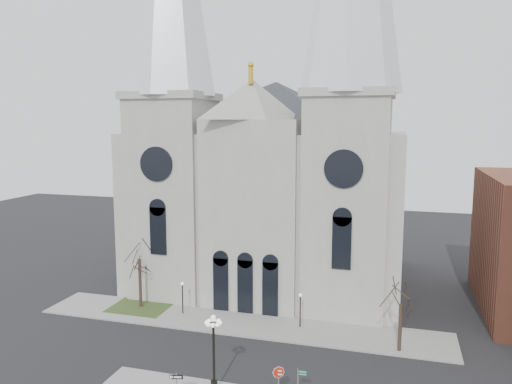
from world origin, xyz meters
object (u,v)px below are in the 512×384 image
(stop_sign, at_px, (279,375))
(one_way_sign, at_px, (177,383))
(globe_lamp, at_px, (214,344))
(street_name_sign, at_px, (299,381))

(stop_sign, xyz_separation_m, one_way_sign, (-6.60, -2.42, -0.26))
(globe_lamp, bearing_deg, one_way_sign, -135.98)
(globe_lamp, relative_size, one_way_sign, 2.71)
(globe_lamp, distance_m, one_way_sign, 3.53)
(stop_sign, height_order, globe_lamp, globe_lamp)
(one_way_sign, height_order, street_name_sign, one_way_sign)
(stop_sign, bearing_deg, globe_lamp, 179.72)
(stop_sign, relative_size, globe_lamp, 0.41)
(stop_sign, height_order, one_way_sign, stop_sign)
(globe_lamp, relative_size, street_name_sign, 2.77)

